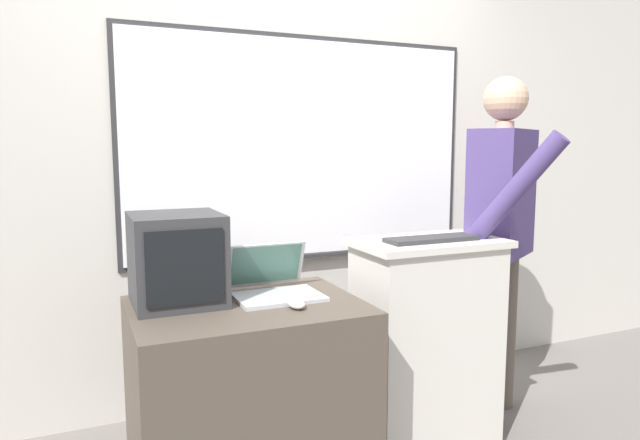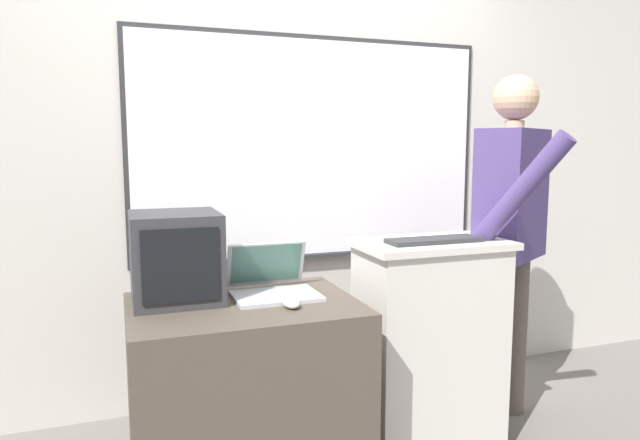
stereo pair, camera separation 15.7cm
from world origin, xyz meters
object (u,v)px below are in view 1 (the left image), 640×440
object	(u,v)px
computer_mouse_by_keyboard	(482,233)
person_presenter	(502,224)
lectern_podium	(426,343)
side_desk	(249,400)
computer_mouse_by_laptop	(296,304)
crt_monitor	(177,259)
laptop	(273,283)
wireless_keyboard	(432,239)

from	to	relation	value
computer_mouse_by_keyboard	person_presenter	bearing A→B (deg)	31.33
lectern_podium	side_desk	world-z (taller)	lectern_podium
person_presenter	computer_mouse_by_laptop	bearing A→B (deg)	161.42
person_presenter	crt_monitor	xyz separation A→B (m)	(-1.59, -0.02, -0.04)
person_presenter	laptop	xyz separation A→B (m)	(-1.21, -0.05, -0.17)
lectern_podium	laptop	xyz separation A→B (m)	(-0.71, 0.05, 0.34)
side_desk	wireless_keyboard	distance (m)	1.01
lectern_podium	wireless_keyboard	world-z (taller)	wireless_keyboard
person_presenter	computer_mouse_by_keyboard	bearing A→B (deg)	179.96
laptop	computer_mouse_by_laptop	xyz separation A→B (m)	(0.02, -0.22, -0.03)
computer_mouse_by_keyboard	crt_monitor	size ratio (longest dim) A/B	0.28
wireless_keyboard	laptop	bearing A→B (deg)	171.48
lectern_podium	computer_mouse_by_keyboard	world-z (taller)	computer_mouse_by_keyboard
wireless_keyboard	crt_monitor	size ratio (longest dim) A/B	1.18
wireless_keyboard	computer_mouse_by_laptop	distance (m)	0.71
computer_mouse_by_keyboard	crt_monitor	xyz separation A→B (m)	(-1.34, 0.13, -0.03)
computer_mouse_by_laptop	crt_monitor	xyz separation A→B (m)	(-0.39, 0.25, 0.16)
side_desk	wireless_keyboard	bearing A→B (deg)	-0.69
wireless_keyboard	lectern_podium	bearing A→B (deg)	72.00
person_presenter	side_desk	bearing A→B (deg)	154.81
laptop	crt_monitor	bearing A→B (deg)	175.12
computer_mouse_by_keyboard	crt_monitor	world-z (taller)	crt_monitor
side_desk	laptop	world-z (taller)	laptop
side_desk	computer_mouse_by_keyboard	xyz separation A→B (m)	(1.10, -0.00, 0.59)
computer_mouse_by_laptop	crt_monitor	world-z (taller)	crt_monitor
side_desk	wireless_keyboard	size ratio (longest dim) A/B	2.07
laptop	computer_mouse_by_laptop	distance (m)	0.22
lectern_podium	laptop	size ratio (longest dim) A/B	2.85
computer_mouse_by_laptop	crt_monitor	size ratio (longest dim) A/B	0.28
side_desk	laptop	size ratio (longest dim) A/B	2.58
lectern_podium	side_desk	distance (m)	0.85
computer_mouse_by_laptop	computer_mouse_by_keyboard	bearing A→B (deg)	7.39
side_desk	laptop	xyz separation A→B (m)	(0.14, 0.09, 0.44)
lectern_podium	side_desk	bearing A→B (deg)	-177.27
side_desk	crt_monitor	size ratio (longest dim) A/B	2.44
side_desk	computer_mouse_by_laptop	distance (m)	0.45
computer_mouse_by_laptop	lectern_podium	bearing A→B (deg)	13.46
computer_mouse_by_laptop	crt_monitor	bearing A→B (deg)	147.29
side_desk	wireless_keyboard	world-z (taller)	wireless_keyboard
laptop	computer_mouse_by_laptop	bearing A→B (deg)	-85.77
lectern_podium	wireless_keyboard	size ratio (longest dim) A/B	2.29
computer_mouse_by_keyboard	lectern_podium	bearing A→B (deg)	170.75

